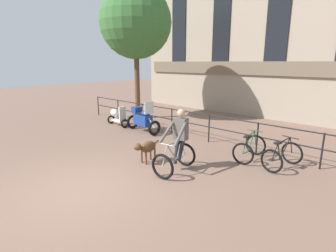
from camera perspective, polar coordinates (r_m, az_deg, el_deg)
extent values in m
plane|color=#7A5B4C|center=(6.67, -18.39, -12.96)|extent=(60.00, 60.00, 0.00)
cylinder|color=black|center=(15.27, -14.95, 4.27)|extent=(0.05, 0.05, 1.05)
cylinder|color=black|center=(13.73, -10.79, 3.47)|extent=(0.05, 0.05, 1.05)
cylinder|color=black|center=(12.28, -5.62, 2.45)|extent=(0.05, 0.05, 1.05)
cylinder|color=black|center=(10.96, 0.84, 1.15)|extent=(0.05, 0.05, 1.05)
cylinder|color=black|center=(9.83, 8.91, -0.51)|extent=(0.05, 0.05, 1.05)
cylinder|color=black|center=(8.95, 18.84, -2.52)|extent=(0.05, 0.05, 1.05)
cylinder|color=black|center=(8.39, 30.52, -4.78)|extent=(0.05, 0.05, 1.05)
cylinder|color=black|center=(9.72, 9.02, 2.32)|extent=(15.00, 0.04, 0.04)
cylinder|color=black|center=(9.82, 8.92, -0.21)|extent=(15.00, 0.04, 0.04)
cube|color=gray|center=(14.77, 23.15, 18.50)|extent=(18.00, 0.60, 8.82)
cube|color=brown|center=(14.37, 21.94, 11.52)|extent=(17.10, 0.12, 0.70)
cube|color=black|center=(17.83, 2.40, 19.96)|extent=(1.10, 0.06, 4.94)
cube|color=black|center=(15.95, 11.54, 20.45)|extent=(1.10, 0.06, 4.94)
cube|color=black|center=(14.52, 22.83, 20.39)|extent=(1.10, 0.06, 4.94)
torus|color=black|center=(6.71, -1.20, -8.83)|extent=(0.68, 0.17, 0.68)
torus|color=black|center=(7.57, 3.75, -6.19)|extent=(0.68, 0.17, 0.68)
cylinder|color=#9E998E|center=(6.95, 0.89, -5.90)|extent=(0.11, 0.49, 0.60)
cylinder|color=#9E998E|center=(7.23, 2.36, -5.43)|extent=(0.07, 0.23, 0.52)
cylinder|color=#9E998E|center=(6.95, 1.35, -3.70)|extent=(0.13, 0.66, 0.10)
cylinder|color=#9E998E|center=(7.40, 2.85, -6.86)|extent=(0.09, 0.44, 0.08)
cylinder|color=#9E998E|center=(7.39, 3.28, -4.78)|extent=(0.06, 0.27, 0.47)
cylinder|color=#9E998E|center=(6.69, -0.71, -6.48)|extent=(0.06, 0.23, 0.54)
cylinder|color=#9E998E|center=(6.68, -0.22, -4.12)|extent=(0.48, 0.10, 0.03)
cube|color=black|center=(7.22, 2.81, -3.16)|extent=(0.15, 0.26, 0.05)
cube|color=#56514C|center=(7.13, 2.84, -0.62)|extent=(0.39, 0.27, 0.60)
sphere|color=tan|center=(7.04, 2.88, 2.85)|extent=(0.22, 0.22, 0.22)
cylinder|color=#56514C|center=(6.98, -0.07, -1.03)|extent=(0.12, 0.72, 0.60)
cylinder|color=#56514C|center=(6.76, 2.85, -1.55)|extent=(0.25, 0.71, 0.60)
cylinder|color=black|center=(7.27, 1.89, -5.52)|extent=(0.18, 0.32, 0.69)
cylinder|color=black|center=(7.18, 2.83, -5.28)|extent=(0.12, 0.31, 0.58)
ellipsoid|color=brown|center=(7.80, -4.34, -4.51)|extent=(0.30, 0.57, 0.34)
cylinder|color=brown|center=(7.65, -5.57, -4.71)|extent=(0.19, 0.18, 0.19)
sphere|color=brown|center=(7.52, -6.61, -4.53)|extent=(0.22, 0.22, 0.22)
cone|color=brown|center=(7.46, -7.17, -4.83)|extent=(0.12, 0.13, 0.12)
cylinder|color=brown|center=(8.01, -2.59, -3.49)|extent=(0.06, 0.19, 0.12)
cylinder|color=brown|center=(7.84, -5.74, -6.55)|extent=(0.06, 0.06, 0.41)
cylinder|color=brown|center=(7.71, -4.80, -6.89)|extent=(0.06, 0.06, 0.41)
cylinder|color=brown|center=(8.07, -3.83, -5.91)|extent=(0.06, 0.06, 0.41)
cylinder|color=brown|center=(7.95, -2.89, -6.22)|extent=(0.06, 0.06, 0.41)
torus|color=black|center=(10.65, -2.98, -0.43)|extent=(0.17, 0.63, 0.62)
torus|color=black|center=(11.86, -7.68, 0.93)|extent=(0.17, 0.63, 0.62)
cube|color=navy|center=(11.20, -5.48, 1.38)|extent=(0.88, 0.47, 0.44)
ellipsoid|color=navy|center=(10.99, -4.92, 2.75)|extent=(0.50, 0.36, 0.24)
cube|color=black|center=(11.23, -5.84, 2.81)|extent=(0.58, 0.34, 0.10)
cylinder|color=#B2B2B7|center=(10.76, -3.65, 0.71)|extent=(0.43, 0.09, 0.41)
cube|color=silver|center=(10.74, -4.13, 3.98)|extent=(0.07, 0.44, 0.50)
cube|color=navy|center=(11.48, -6.85, 3.49)|extent=(0.35, 0.38, 0.28)
torus|color=black|center=(8.88, 18.54, -3.93)|extent=(0.66, 0.12, 0.66)
torus|color=black|center=(7.94, 15.96, -5.82)|extent=(0.66, 0.12, 0.66)
cylinder|color=#194C2D|center=(8.44, 17.72, -3.13)|extent=(0.08, 0.47, 0.58)
cylinder|color=#194C2D|center=(8.17, 16.92, -3.88)|extent=(0.05, 0.22, 0.51)
cylinder|color=#194C2D|center=(8.29, 17.61, -1.65)|extent=(0.09, 0.63, 0.10)
cylinder|color=#194C2D|center=(8.13, 16.52, -5.58)|extent=(0.07, 0.42, 0.07)
cylinder|color=#194C2D|center=(7.97, 16.38, -4.08)|extent=(0.05, 0.25, 0.46)
cylinder|color=#194C2D|center=(8.72, 18.46, -2.48)|extent=(0.05, 0.21, 0.52)
cylinder|color=#194C2D|center=(8.57, 18.37, -0.98)|extent=(0.48, 0.07, 0.03)
cube|color=black|center=(8.01, 16.81, -2.22)|extent=(0.14, 0.25, 0.05)
torus|color=black|center=(8.50, 25.35, -5.34)|extent=(0.66, 0.17, 0.66)
torus|color=black|center=(7.62, 21.60, -7.10)|extent=(0.66, 0.17, 0.66)
cylinder|color=black|center=(8.08, 24.14, -4.44)|extent=(0.11, 0.47, 0.58)
cylinder|color=black|center=(7.83, 22.99, -5.15)|extent=(0.07, 0.22, 0.51)
cylinder|color=black|center=(7.94, 23.98, -2.88)|extent=(0.14, 0.63, 0.10)
cylinder|color=black|center=(7.80, 22.41, -6.89)|extent=(0.10, 0.42, 0.07)
cylinder|color=black|center=(7.65, 22.21, -5.32)|extent=(0.06, 0.25, 0.46)
cylinder|color=black|center=(8.35, 25.22, -3.82)|extent=(0.06, 0.21, 0.52)
cylinder|color=black|center=(8.20, 25.09, -2.25)|extent=(0.48, 0.11, 0.03)
cube|color=black|center=(7.67, 22.82, -3.41)|extent=(0.16, 0.26, 0.05)
torus|color=black|center=(12.04, -9.40, 0.52)|extent=(0.11, 0.40, 0.40)
torus|color=black|center=(13.04, -12.28, 1.41)|extent=(0.11, 0.40, 0.40)
cube|color=beige|center=(12.53, -10.90, 1.16)|extent=(0.69, 0.33, 0.08)
cube|color=beige|center=(12.11, -9.94, 2.51)|extent=(0.12, 0.33, 0.72)
ellipsoid|color=beige|center=(12.68, -11.60, 2.85)|extent=(0.54, 0.34, 0.36)
cylinder|color=brown|center=(13.85, -6.72, 9.55)|extent=(0.26, 0.26, 3.85)
sphere|color=#386B33|center=(13.95, -7.08, 21.54)|extent=(3.56, 3.56, 3.56)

